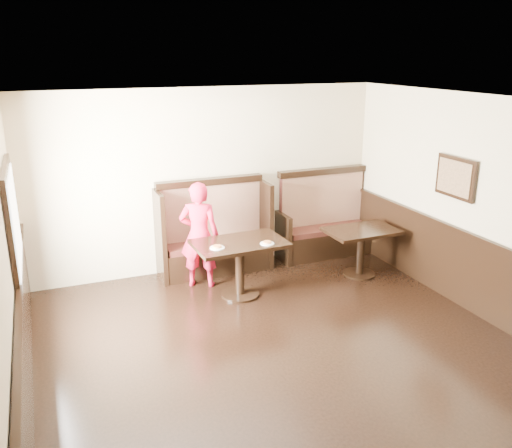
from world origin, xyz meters
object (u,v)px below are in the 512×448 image
booth_main (214,238)px  table_main (240,255)px  table_neighbor (361,241)px  child (199,235)px  booth_neighbor (324,226)px

booth_main → table_main: bearing=-87.2°
table_neighbor → child: size_ratio=0.68×
child → table_neighbor: bearing=-168.2°
booth_neighbor → child: size_ratio=1.06×
booth_neighbor → table_neighbor: (0.06, -1.03, 0.07)m
booth_main → child: size_ratio=1.12×
booth_main → child: child is taller
booth_neighbor → child: (-2.31, -0.48, 0.30)m
booth_main → booth_neighbor: bearing=-0.1°
booth_main → table_neighbor: bearing=-27.1°
booth_neighbor → table_neighbor: booth_neighbor is taller
booth_neighbor → table_main: (-1.90, -1.02, 0.13)m
table_main → child: bearing=125.3°
booth_neighbor → table_main: 2.16m
table_main → table_neighbor: table_main is taller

